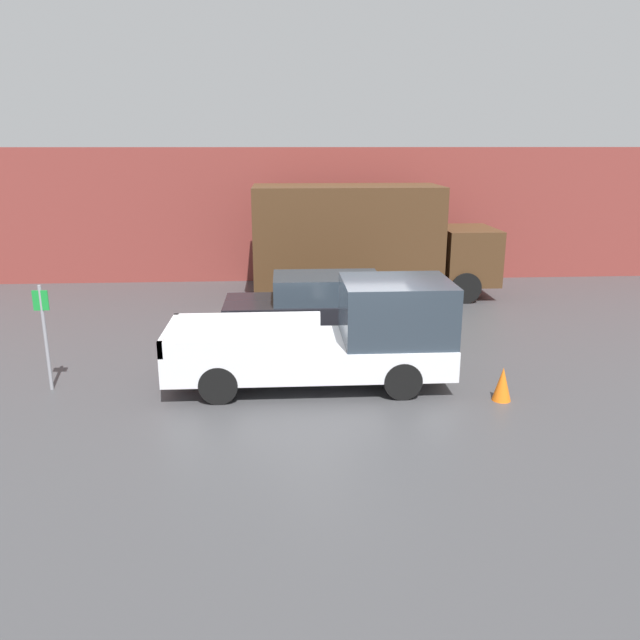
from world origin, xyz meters
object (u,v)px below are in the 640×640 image
object	(u,v)px
delivery_truck	(363,239)
traffic_cone	(502,384)
parking_sign	(45,332)
car	(322,306)
pickup_truck	(341,337)

from	to	relation	value
delivery_truck	traffic_cone	world-z (taller)	delivery_truck
parking_sign	car	bearing A→B (deg)	28.73
parking_sign	traffic_cone	xyz separation A→B (m)	(8.92, -1.10, -0.89)
car	parking_sign	world-z (taller)	parking_sign
pickup_truck	traffic_cone	xyz separation A→B (m)	(3.03, -1.11, -0.66)
delivery_truck	pickup_truck	bearing A→B (deg)	-100.56
pickup_truck	parking_sign	size ratio (longest dim) A/B	2.65
delivery_truck	parking_sign	distance (m)	10.58
car	parking_sign	distance (m)	6.52
pickup_truck	traffic_cone	distance (m)	3.30
delivery_truck	parking_sign	size ratio (longest dim) A/B	3.56
parking_sign	traffic_cone	world-z (taller)	parking_sign
pickup_truck	parking_sign	xyz separation A→B (m)	(-5.89, -0.02, 0.23)
delivery_truck	car	bearing A→B (deg)	-109.60
pickup_truck	parking_sign	bearing A→B (deg)	-179.84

